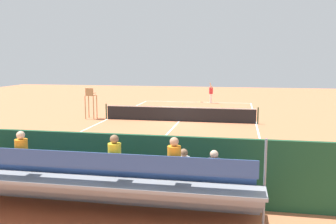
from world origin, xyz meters
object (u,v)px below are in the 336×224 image
Objects in this scene: bleacher_stand at (90,182)px; tennis_ball_near at (222,106)px; equipment_bag at (144,188)px; tennis_net at (179,114)px; courtside_bench at (200,178)px; tennis_ball_far at (183,104)px; tennis_racket at (200,102)px; tennis_player at (211,92)px; umpire_chair at (91,100)px.

bleacher_stand is 23.71m from tennis_ball_near.
tennis_net is at bearing -85.66° from equipment_bag.
courtside_bench reaches higher than tennis_ball_far.
tennis_net is at bearing 88.91° from tennis_racket.
bleacher_stand reaches higher than equipment_bag.
tennis_net is 156.06× the size of tennis_ball_far.
tennis_ball_near is at bearing 114.62° from tennis_player.
tennis_ball_far is at bearing -84.54° from equipment_bag.
umpire_chair is 3.75× the size of tennis_racket.
courtside_bench is 21.49m from tennis_ball_near.
tennis_net is 13.44m from equipment_bag.
umpire_chair reaches higher than tennis_ball_far.
bleacher_stand is at bearing 64.49° from equipment_bag.
tennis_player is (-1.30, -10.68, 0.51)m from tennis_net.
bleacher_stand is 4.70× the size of tennis_player.
tennis_ball_near is (-1.13, 2.47, -0.98)m from tennis_player.
umpire_chair is 12.02m from tennis_ball_near.
courtside_bench is 27.27× the size of tennis_ball_far.
tennis_ball_far is (3.58, -0.99, 0.00)m from tennis_ball_near.
tennis_racket is 3.63m from tennis_ball_near.
bleacher_stand is at bearing 84.29° from tennis_ball_near.
tennis_ball_near reaches higher than tennis_racket.
tennis_ball_near is at bearing -89.12° from courtside_bench.
tennis_player is at bearing -86.50° from courtside_bench.
bleacher_stand reaches higher than courtside_bench.
equipment_bag is at bearing 4.19° from courtside_bench.
tennis_ball_near is at bearing -136.26° from umpire_chair.
tennis_ball_near is (-2.36, -23.57, -0.93)m from bleacher_stand.
bleacher_stand is 137.27× the size of tennis_ball_near.
umpire_chair is 1.19× the size of courtside_bench.
bleacher_stand is at bearing 89.72° from tennis_racket.
tennis_net is 18.07× the size of tennis_racket.
tennis_racket is at bearing -20.16° from tennis_player.
courtside_bench is 24.49m from tennis_racket.
tennis_player reaches higher than tennis_ball_far.
equipment_bag is (-1.02, 13.40, -0.32)m from tennis_net.
tennis_ball_far is at bearing -80.12° from courtside_bench.
tennis_ball_far is at bearing -82.91° from tennis_net.
bleacher_stand reaches higher than tennis_player.
tennis_ball_near is (-2.23, 2.87, 0.02)m from tennis_racket.
tennis_ball_near is (0.33, -21.48, -0.53)m from courtside_bench.
umpire_chair is (6.20, 0.06, 0.81)m from tennis_net.
tennis_player is 2.89m from tennis_ball_near.
tennis_racket is (-6.41, -11.14, -1.30)m from umpire_chair.
courtside_bench is at bearing 99.88° from tennis_ball_far.
umpire_chair reaches higher than tennis_ball_near.
umpire_chair is at bearing 61.36° from tennis_ball_far.
tennis_player reaches higher than tennis_racket.
tennis_net is 8.58m from tennis_ball_near.
courtside_bench is at bearing 90.88° from tennis_ball_near.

